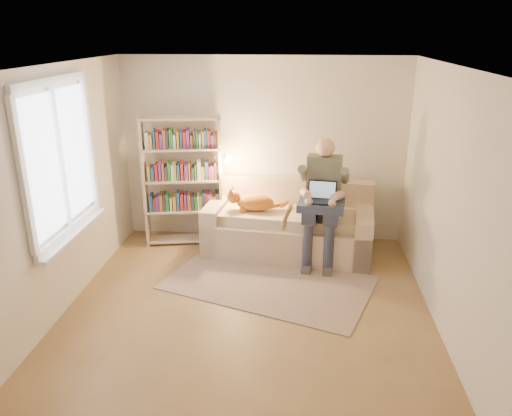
# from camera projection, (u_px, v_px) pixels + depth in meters

# --- Properties ---
(floor) EXTENTS (4.50, 4.50, 0.00)m
(floor) POSITION_uv_depth(u_px,v_px,m) (246.00, 316.00, 5.40)
(floor) COLOR olive
(floor) RESTS_ON ground
(ceiling) EXTENTS (4.00, 4.50, 0.02)m
(ceiling) POSITION_uv_depth(u_px,v_px,m) (245.00, 67.00, 4.51)
(ceiling) COLOR white
(ceiling) RESTS_ON wall_back
(wall_left) EXTENTS (0.02, 4.50, 2.60)m
(wall_left) POSITION_uv_depth(u_px,v_px,m) (53.00, 197.00, 5.13)
(wall_left) COLOR silver
(wall_left) RESTS_ON floor
(wall_right) EXTENTS (0.02, 4.50, 2.60)m
(wall_right) POSITION_uv_depth(u_px,v_px,m) (453.00, 209.00, 4.78)
(wall_right) COLOR silver
(wall_right) RESTS_ON floor
(wall_back) EXTENTS (4.00, 0.02, 2.60)m
(wall_back) POSITION_uv_depth(u_px,v_px,m) (263.00, 151.00, 7.06)
(wall_back) COLOR silver
(wall_back) RESTS_ON floor
(wall_front) EXTENTS (4.00, 0.02, 2.60)m
(wall_front) POSITION_uv_depth(u_px,v_px,m) (202.00, 331.00, 2.85)
(wall_front) COLOR silver
(wall_front) RESTS_ON floor
(window) EXTENTS (0.12, 1.52, 1.69)m
(window) POSITION_uv_depth(u_px,v_px,m) (65.00, 184.00, 5.28)
(window) COLOR white
(window) RESTS_ON wall_left
(sofa) EXTENTS (2.34, 1.26, 0.95)m
(sofa) POSITION_uv_depth(u_px,v_px,m) (289.00, 227.00, 6.88)
(sofa) COLOR #CBAF8F
(sofa) RESTS_ON floor
(person) EXTENTS (0.52, 0.76, 1.62)m
(person) POSITION_uv_depth(u_px,v_px,m) (323.00, 194.00, 6.45)
(person) COLOR #666D58
(person) RESTS_ON sofa
(cat) EXTENTS (0.78, 0.32, 0.28)m
(cat) POSITION_uv_depth(u_px,v_px,m) (248.00, 202.00, 6.72)
(cat) COLOR orange
(cat) RESTS_ON sofa
(blanket) EXTENTS (0.63, 0.54, 0.10)m
(blanket) POSITION_uv_depth(u_px,v_px,m) (325.00, 205.00, 6.32)
(blanket) COLOR #2C374D
(blanket) RESTS_ON person
(laptop) EXTENTS (0.39, 0.34, 0.31)m
(laptop) POSITION_uv_depth(u_px,v_px,m) (326.00, 197.00, 6.30)
(laptop) COLOR black
(laptop) RESTS_ON blanket
(bookshelf) EXTENTS (1.25, 0.47, 1.83)m
(bookshelf) POSITION_uv_depth(u_px,v_px,m) (183.00, 175.00, 6.93)
(bookshelf) COLOR beige
(bookshelf) RESTS_ON floor
(rug) EXTENTS (2.74, 2.14, 0.01)m
(rug) POSITION_uv_depth(u_px,v_px,m) (269.00, 283.00, 6.09)
(rug) COLOR gray
(rug) RESTS_ON floor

